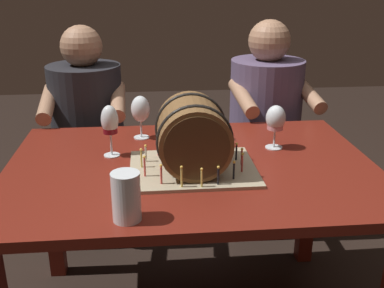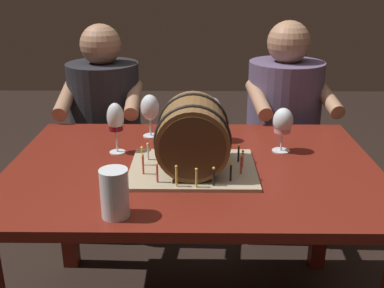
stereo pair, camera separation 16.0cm
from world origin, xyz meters
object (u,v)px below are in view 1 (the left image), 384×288
at_px(wine_glass_amber, 204,111).
at_px(person_seated_left, 89,143).
at_px(dining_table, 191,189).
at_px(wine_glass_empty, 140,110).
at_px(beer_pint, 126,197).
at_px(barrel_cake, 192,138).
at_px(wine_glass_red, 110,122).
at_px(person_seated_right, 264,135).
at_px(wine_glass_rose, 276,120).

height_order(wine_glass_amber, person_seated_left, person_seated_left).
height_order(dining_table, wine_glass_empty, wine_glass_empty).
bearing_deg(beer_pint, person_seated_left, 102.30).
relative_size(barrel_cake, beer_pint, 3.07).
bearing_deg(person_seated_left, wine_glass_empty, -57.50).
distance_m(dining_table, wine_glass_red, 0.40).
bearing_deg(wine_glass_amber, person_seated_right, 51.55).
bearing_deg(dining_table, barrel_cake, -93.16).
distance_m(wine_glass_rose, beer_pint, 0.77).
height_order(barrel_cake, wine_glass_amber, barrel_cake).
xyz_separation_m(barrel_cake, wine_glass_empty, (-0.18, 0.36, 0.00)).
bearing_deg(wine_glass_red, person_seated_right, 39.76).
bearing_deg(beer_pint, wine_glass_amber, 65.12).
height_order(dining_table, wine_glass_rose, wine_glass_rose).
bearing_deg(wine_glass_amber, person_seated_left, 137.60).
relative_size(barrel_cake, wine_glass_empty, 2.43).
bearing_deg(barrel_cake, wine_glass_amber, 75.90).
bearing_deg(beer_pint, person_seated_right, 58.69).
distance_m(wine_glass_rose, wine_glass_amber, 0.30).
bearing_deg(barrel_cake, person_seated_left, 120.02).
bearing_deg(wine_glass_red, person_seated_left, 104.98).
height_order(barrel_cake, wine_glass_empty, barrel_cake).
bearing_deg(dining_table, wine_glass_red, 158.83).
distance_m(barrel_cake, wine_glass_amber, 0.32).
height_order(beer_pint, person_seated_right, person_seated_right).
distance_m(wine_glass_red, beer_pint, 0.50).
bearing_deg(barrel_cake, wine_glass_rose, 28.47).
bearing_deg(barrel_cake, wine_glass_empty, 116.78).
relative_size(dining_table, wine_glass_red, 6.75).
bearing_deg(wine_glass_red, wine_glass_amber, 20.80).
height_order(wine_glass_amber, person_seated_right, person_seated_right).
bearing_deg(wine_glass_empty, barrel_cake, -63.22).
distance_m(barrel_cake, wine_glass_rose, 0.40).
bearing_deg(dining_table, person_seated_right, 58.09).
distance_m(wine_glass_empty, wine_glass_amber, 0.26).
distance_m(wine_glass_amber, person_seated_left, 0.79).
xyz_separation_m(barrel_cake, beer_pint, (-0.22, -0.33, -0.05)).
xyz_separation_m(wine_glass_empty, person_seated_right, (0.65, 0.44, -0.29)).
xyz_separation_m(barrel_cake, wine_glass_amber, (0.08, 0.31, 0.00)).
height_order(wine_glass_empty, wine_glass_red, wine_glass_red).
relative_size(wine_glass_red, beer_pint, 1.38).
distance_m(wine_glass_rose, wine_glass_red, 0.64).
height_order(dining_table, barrel_cake, barrel_cake).
distance_m(wine_glass_red, wine_glass_amber, 0.40).
bearing_deg(wine_glass_red, dining_table, -21.17).
distance_m(wine_glass_amber, beer_pint, 0.70).
relative_size(wine_glass_amber, person_seated_right, 0.16).
relative_size(dining_table, wine_glass_amber, 7.30).
bearing_deg(wine_glass_red, wine_glass_rose, 1.92).
bearing_deg(beer_pint, wine_glass_empty, 87.00).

